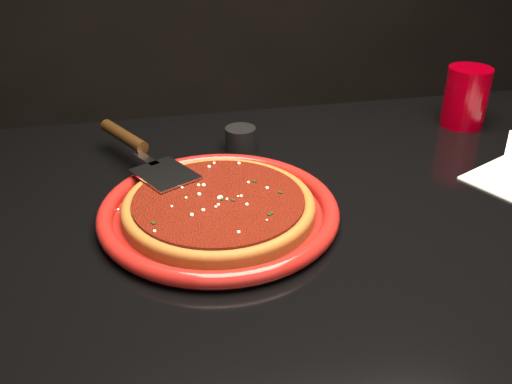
{
  "coord_description": "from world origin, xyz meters",
  "views": [
    {
      "loc": [
        -0.27,
        -0.69,
        1.18
      ],
      "look_at": [
        -0.12,
        0.02,
        0.77
      ],
      "focal_mm": 40.0,
      "sensor_mm": 36.0,
      "label": 1
    }
  ],
  "objects_px": {
    "pizza_server": "(144,151)",
    "cup": "(466,97)",
    "plate": "(219,211)",
    "table": "(322,381)",
    "ramekin": "(241,139)"
  },
  "relations": [
    {
      "from": "table",
      "to": "plate",
      "type": "height_order",
      "value": "plate"
    },
    {
      "from": "pizza_server",
      "to": "cup",
      "type": "relative_size",
      "value": 2.73
    },
    {
      "from": "table",
      "to": "ramekin",
      "type": "distance_m",
      "value": 0.46
    },
    {
      "from": "pizza_server",
      "to": "table",
      "type": "bearing_deg",
      "value": -57.2
    },
    {
      "from": "table",
      "to": "plate",
      "type": "xyz_separation_m",
      "value": [
        -0.18,
        -0.01,
        0.39
      ]
    },
    {
      "from": "pizza_server",
      "to": "ramekin",
      "type": "bearing_deg",
      "value": -7.71
    },
    {
      "from": "ramekin",
      "to": "plate",
      "type": "bearing_deg",
      "value": -108.04
    },
    {
      "from": "table",
      "to": "cup",
      "type": "height_order",
      "value": "cup"
    },
    {
      "from": "plate",
      "to": "pizza_server",
      "type": "xyz_separation_m",
      "value": [
        -0.1,
        0.16,
        0.03
      ]
    },
    {
      "from": "plate",
      "to": "pizza_server",
      "type": "distance_m",
      "value": 0.19
    },
    {
      "from": "pizza_server",
      "to": "ramekin",
      "type": "distance_m",
      "value": 0.18
    },
    {
      "from": "table",
      "to": "pizza_server",
      "type": "bearing_deg",
      "value": 151.32
    },
    {
      "from": "pizza_server",
      "to": "cup",
      "type": "bearing_deg",
      "value": -20.38
    },
    {
      "from": "table",
      "to": "cup",
      "type": "relative_size",
      "value": 10.52
    },
    {
      "from": "ramekin",
      "to": "table",
      "type": "bearing_deg",
      "value": -63.78
    }
  ]
}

